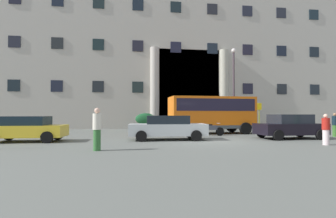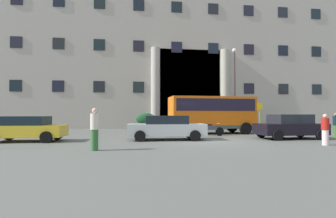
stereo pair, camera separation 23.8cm
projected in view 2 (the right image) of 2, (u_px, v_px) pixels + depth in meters
ground_plane at (211, 142)px, 14.13m from camera, size 80.00×64.00×0.12m
office_building_facade at (171, 47)px, 31.70m from camera, size 40.79×9.73×19.92m
orange_minibus at (211, 112)px, 19.82m from camera, size 6.61×3.01×2.86m
bus_stop_sign at (260, 114)px, 22.43m from camera, size 0.44×0.08×2.52m
hedge_planter_far_east at (230, 122)px, 25.48m from camera, size 2.00×0.84×1.45m
hedge_planter_entrance_right at (146, 122)px, 24.02m from camera, size 2.01×0.75×1.62m
hedge_planter_entrance_left at (281, 123)px, 25.68m from camera, size 2.01×0.71×1.35m
parked_estate_mid at (290, 126)px, 15.54m from camera, size 4.04×2.15×1.51m
parked_sedan_far at (166, 127)px, 14.95m from camera, size 4.58×2.15×1.44m
parked_compact_extra at (27, 128)px, 14.01m from camera, size 4.00×2.04×1.41m
scooter_by_planter at (159, 130)px, 17.11m from camera, size 2.06×0.69×0.89m
motorcycle_near_kerb at (210, 129)px, 17.53m from camera, size 2.00×0.55×0.89m
pedestrian_man_crossing at (325, 130)px, 12.34m from camera, size 0.36×0.36×1.53m
pedestrian_man_red_shirt at (95, 129)px, 10.54m from camera, size 0.36×0.36×1.78m
pedestrian_woman_dark_dress at (336, 125)px, 16.92m from camera, size 0.36×0.36×1.61m
lamppost_plaza_centre at (234, 83)px, 23.58m from camera, size 0.40×0.40×7.72m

